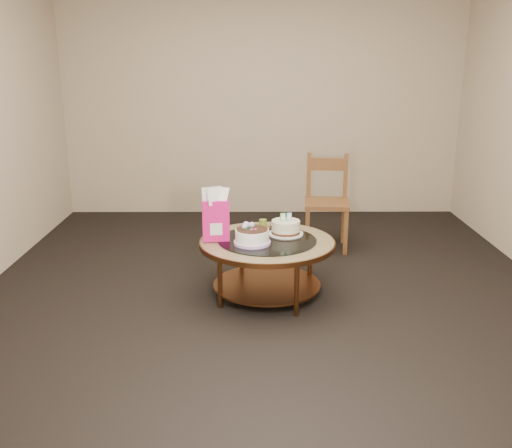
{
  "coord_description": "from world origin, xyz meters",
  "views": [
    {
      "loc": [
        -0.11,
        -4.05,
        1.77
      ],
      "look_at": [
        -0.08,
        0.02,
        0.57
      ],
      "focal_mm": 40.0,
      "sensor_mm": 36.0,
      "label": 1
    }
  ],
  "objects_px": {
    "gift_bag": "(216,215)",
    "dining_chair": "(327,201)",
    "coffee_table": "(267,250)",
    "decorated_cake": "(252,237)",
    "cream_cake": "(286,228)"
  },
  "relations": [
    {
      "from": "decorated_cake",
      "to": "dining_chair",
      "type": "bearing_deg",
      "value": 61.28
    },
    {
      "from": "cream_cake",
      "to": "dining_chair",
      "type": "relative_size",
      "value": 0.3
    },
    {
      "from": "cream_cake",
      "to": "dining_chair",
      "type": "distance_m",
      "value": 1.16
    },
    {
      "from": "coffee_table",
      "to": "gift_bag",
      "type": "xyz_separation_m",
      "value": [
        -0.38,
        -0.0,
        0.28
      ]
    },
    {
      "from": "decorated_cake",
      "to": "gift_bag",
      "type": "relative_size",
      "value": 0.68
    },
    {
      "from": "coffee_table",
      "to": "gift_bag",
      "type": "relative_size",
      "value": 2.58
    },
    {
      "from": "coffee_table",
      "to": "decorated_cake",
      "type": "distance_m",
      "value": 0.2
    },
    {
      "from": "decorated_cake",
      "to": "dining_chair",
      "type": "xyz_separation_m",
      "value": [
        0.71,
        1.29,
        -0.06
      ]
    },
    {
      "from": "coffee_table",
      "to": "cream_cake",
      "type": "bearing_deg",
      "value": 42.28
    },
    {
      "from": "cream_cake",
      "to": "gift_bag",
      "type": "height_order",
      "value": "gift_bag"
    },
    {
      "from": "gift_bag",
      "to": "dining_chair",
      "type": "distance_m",
      "value": 1.56
    },
    {
      "from": "cream_cake",
      "to": "gift_bag",
      "type": "relative_size",
      "value": 0.69
    },
    {
      "from": "dining_chair",
      "to": "cream_cake",
      "type": "bearing_deg",
      "value": -107.34
    },
    {
      "from": "decorated_cake",
      "to": "coffee_table",
      "type": "bearing_deg",
      "value": 40.18
    },
    {
      "from": "cream_cake",
      "to": "dining_chair",
      "type": "bearing_deg",
      "value": 50.09
    }
  ]
}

